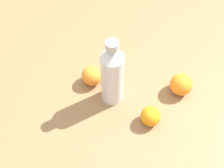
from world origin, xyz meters
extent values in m
plane|color=olive|center=(0.00, 0.00, 0.00)|extent=(2.40, 2.40, 0.00)
cylinder|color=silver|center=(0.02, 0.04, 0.11)|extent=(0.08, 0.08, 0.22)
cone|color=silver|center=(0.02, 0.04, 0.24)|extent=(0.08, 0.08, 0.04)
cylinder|color=#B2B7BF|center=(0.02, 0.04, 0.28)|extent=(0.04, 0.04, 0.03)
sphere|color=orange|center=(-0.14, 0.05, 0.03)|extent=(0.07, 0.07, 0.07)
sphere|color=orange|center=(-0.17, -0.13, 0.04)|extent=(0.08, 0.08, 0.08)
sphere|color=orange|center=(0.12, 0.02, 0.04)|extent=(0.07, 0.07, 0.07)
camera|label=1|loc=(-0.32, 0.55, 0.96)|focal=50.14mm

